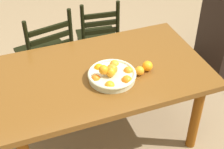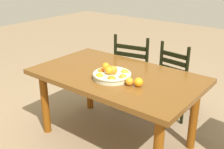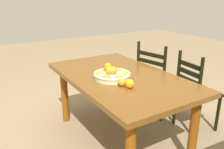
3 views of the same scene
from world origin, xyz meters
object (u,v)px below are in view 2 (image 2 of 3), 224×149
fruit_bowl (112,75)px  orange_loose_1 (139,82)px  chair_near_window (178,81)px  chair_by_cabinet (135,72)px  dining_table (116,83)px  orange_loose_0 (129,81)px

fruit_bowl → orange_loose_1: (0.28, 0.01, -0.00)m
chair_near_window → chair_by_cabinet: chair_by_cabinet is taller
orange_loose_1 → dining_table: bearing=160.9°
dining_table → chair_near_window: 0.90m
dining_table → orange_loose_1: (0.32, -0.11, 0.13)m
fruit_bowl → orange_loose_1: fruit_bowl is taller
chair_by_cabinet → orange_loose_1: size_ratio=12.03×
orange_loose_1 → fruit_bowl: bearing=-178.9°
dining_table → orange_loose_1: orange_loose_1 is taller
dining_table → chair_near_window: bearing=73.0°
chair_by_cabinet → orange_loose_1: chair_by_cabinet is taller
chair_near_window → chair_by_cabinet: 0.55m
fruit_bowl → orange_loose_1: 0.28m
chair_by_cabinet → fruit_bowl: 0.99m
fruit_bowl → orange_loose_0: 0.21m
chair_by_cabinet → dining_table: bearing=98.8°
dining_table → fruit_bowl: bearing=-71.0°
chair_near_window → chair_by_cabinet: size_ratio=0.97×
fruit_bowl → orange_loose_1: size_ratio=4.52×
orange_loose_0 → chair_near_window: bearing=89.4°
dining_table → chair_near_window: size_ratio=1.76×
dining_table → chair_by_cabinet: 0.83m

